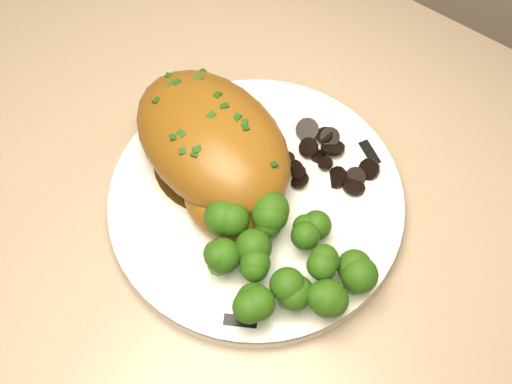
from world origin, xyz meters
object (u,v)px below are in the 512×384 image
Objects in this scene: counter at (169,242)px; plate at (256,202)px; broccoli_florets at (282,259)px; chicken_breast at (213,147)px.

counter is 0.48m from plate.
counter is 12.90× the size of broccoli_florets.
plate is at bearing 142.84° from broccoli_florets.
chicken_breast is at bearing 155.94° from broccoli_florets.
counter is 0.54m from broccoli_florets.
broccoli_florets is at bearing -9.10° from chicken_breast.
broccoli_florets is (0.27, -0.08, 0.46)m from counter.
plate is 1.91× the size of broccoli_florets.
chicken_breast reaches higher than broccoli_florets.
plate is 1.38× the size of chicken_breast.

